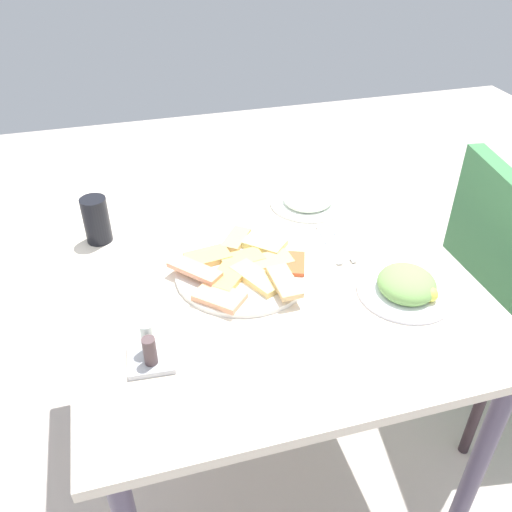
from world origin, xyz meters
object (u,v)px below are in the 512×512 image
(salad_plate_rice, at_px, (407,286))
(dining_chair, at_px, (508,290))
(pide_platter, at_px, (243,269))
(soda_can, at_px, (96,220))
(dining_table, at_px, (264,289))
(paper_napkin, at_px, (335,244))
(condiment_caddy, at_px, (150,352))
(fork, at_px, (329,244))
(spoon, at_px, (342,242))
(salad_plate_greens, at_px, (308,199))

(salad_plate_rice, bearing_deg, dining_chair, 111.27)
(pide_platter, xyz_separation_m, soda_can, (-0.24, -0.32, 0.05))
(dining_table, bearing_deg, paper_napkin, 96.37)
(dining_chair, xyz_separation_m, condiment_caddy, (0.24, -1.07, 0.27))
(dining_table, xyz_separation_m, condiment_caddy, (0.26, -0.31, 0.11))
(dining_table, xyz_separation_m, paper_napkin, (-0.02, 0.20, 0.09))
(dining_chair, bearing_deg, fork, -93.45)
(condiment_caddy, bearing_deg, pide_platter, 132.52)
(dining_chair, distance_m, spoon, 0.61)
(dining_chair, distance_m, salad_plate_rice, 0.59)
(spoon, bearing_deg, condiment_caddy, -59.06)
(soda_can, relative_size, fork, 0.69)
(pide_platter, xyz_separation_m, salad_plate_greens, (-0.27, 0.26, 0.00))
(dining_chair, distance_m, condiment_caddy, 1.14)
(salad_plate_rice, distance_m, paper_napkin, 0.24)
(paper_napkin, bearing_deg, spoon, 90.00)
(pide_platter, bearing_deg, condiment_caddy, -47.48)
(paper_napkin, relative_size, spoon, 0.84)
(paper_napkin, height_order, fork, fork)
(salad_plate_greens, distance_m, spoon, 0.22)
(soda_can, distance_m, paper_napkin, 0.61)
(fork, distance_m, spoon, 0.04)
(paper_napkin, height_order, spoon, spoon)
(salad_plate_greens, height_order, paper_napkin, salad_plate_greens)
(dining_chair, xyz_separation_m, pide_platter, (0.02, -0.83, 0.26))
(salad_plate_rice, xyz_separation_m, fork, (-0.23, -0.10, -0.01))
(spoon, relative_size, condiment_caddy, 1.89)
(pide_platter, bearing_deg, dining_chair, 91.33)
(dining_chair, relative_size, soda_can, 7.41)
(pide_platter, bearing_deg, salad_plate_rice, 62.91)
(salad_plate_rice, bearing_deg, spoon, -165.34)
(paper_napkin, bearing_deg, salad_plate_rice, 18.82)
(salad_plate_greens, bearing_deg, salad_plate_rice, 9.32)
(condiment_caddy, bearing_deg, paper_napkin, 118.96)
(dining_table, bearing_deg, salad_plate_greens, 139.77)
(dining_chair, bearing_deg, dining_table, -91.00)
(salad_plate_rice, relative_size, fork, 1.23)
(dining_table, relative_size, condiment_caddy, 10.54)
(fork, height_order, spoon, same)
(dining_chair, height_order, pide_platter, dining_chair)
(condiment_caddy, bearing_deg, dining_chair, 102.78)
(pide_platter, relative_size, paper_napkin, 2.21)
(dining_table, distance_m, fork, 0.20)
(dining_chair, relative_size, condiment_caddy, 9.42)
(paper_napkin, relative_size, condiment_caddy, 1.59)
(dining_chair, distance_m, salad_plate_greens, 0.67)
(dining_chair, relative_size, salad_plate_greens, 4.11)
(salad_plate_rice, relative_size, spoon, 1.20)
(pide_platter, height_order, spoon, pide_platter)
(salad_plate_rice, bearing_deg, dining_table, -126.76)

